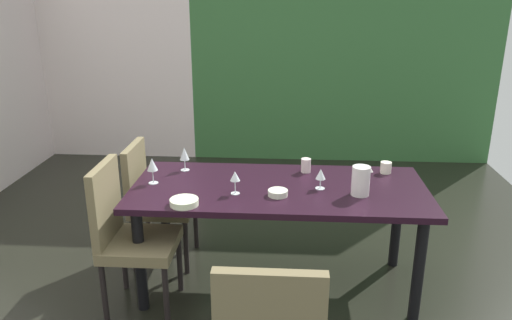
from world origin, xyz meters
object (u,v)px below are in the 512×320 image
wine_glass_center (235,177)px  wine_glass_front (321,175)px  serving_bowl_west (278,193)px  chair_left_near (127,231)px  dining_table (279,198)px  chair_left_far (153,196)px  wine_glass_north (184,154)px  serving_bowl_rear (184,202)px  cup_near_shelf (386,168)px  wine_glass_near_window (152,165)px  cup_south (306,165)px  pitcher_east (361,181)px

wine_glass_center → wine_glass_front: size_ratio=1.12×
wine_glass_front → serving_bowl_west: wine_glass_front is taller
chair_left_near → serving_bowl_west: size_ratio=7.82×
dining_table → chair_left_far: chair_left_far is taller
wine_glass_north → dining_table: bearing=-21.1°
serving_bowl_rear → serving_bowl_west: bearing=18.0°
cup_near_shelf → wine_glass_near_window: bearing=-169.2°
cup_south → cup_near_shelf: (0.55, 0.02, -0.01)m
wine_glass_front → pitcher_east: (0.24, -0.08, 0.00)m
cup_near_shelf → wine_glass_center: bearing=-156.3°
wine_glass_front → cup_near_shelf: bearing=34.3°
pitcher_east → serving_bowl_west: bearing=-174.5°
wine_glass_near_window → cup_near_shelf: (1.56, 0.30, -0.09)m
chair_left_near → wine_glass_front: chair_left_near is taller
cup_near_shelf → serving_bowl_west: bearing=-148.4°
wine_glass_near_window → pitcher_east: (1.33, -0.11, -0.03)m
cup_near_shelf → wine_glass_north: bearing=-178.4°
wine_glass_front → wine_glass_center: bearing=-167.3°
wine_glass_center → wine_glass_front: (0.53, 0.12, -0.02)m
wine_glass_north → serving_bowl_rear: wine_glass_north is taller
serving_bowl_west → cup_south: 0.48m
chair_left_far → cup_near_shelf: 1.68m
wine_glass_front → wine_glass_north: 0.97m
serving_bowl_rear → serving_bowl_west: 0.58m
dining_table → wine_glass_north: size_ratio=11.30×
serving_bowl_rear → chair_left_far: bearing=120.1°
dining_table → serving_bowl_rear: serving_bowl_rear is taller
wine_glass_front → chair_left_near: bearing=-167.0°
wine_glass_center → chair_left_near: bearing=-166.7°
wine_glass_near_window → dining_table: bearing=0.2°
wine_glass_front → wine_glass_near_window: wine_glass_near_window is taller
wine_glass_near_window → serving_bowl_west: wine_glass_near_window is taller
serving_bowl_west → cup_near_shelf: (0.74, 0.45, 0.02)m
wine_glass_near_window → wine_glass_front: bearing=-1.2°
wine_glass_center → dining_table: bearing=28.3°
cup_south → cup_near_shelf: size_ratio=1.23×
dining_table → serving_bowl_west: (-0.00, -0.16, 0.10)m
chair_left_near → cup_near_shelf: chair_left_near is taller
wine_glass_front → pitcher_east: bearing=-19.2°
wine_glass_north → wine_glass_near_window: wine_glass_near_window is taller
serving_bowl_rear → chair_left_near: bearing=174.5°
wine_glass_near_window → chair_left_near: bearing=-108.8°
pitcher_east → wine_glass_center: bearing=-177.4°
cup_south → pitcher_east: bearing=-50.1°
dining_table → cup_near_shelf: cup_near_shelf is taller
chair_left_near → cup_south: size_ratio=9.92×
wine_glass_north → cup_near_shelf: size_ratio=2.13×
dining_table → serving_bowl_west: bearing=-91.4°
cup_near_shelf → chair_left_near: bearing=-160.3°
dining_table → serving_bowl_rear: (-0.55, -0.34, 0.10)m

